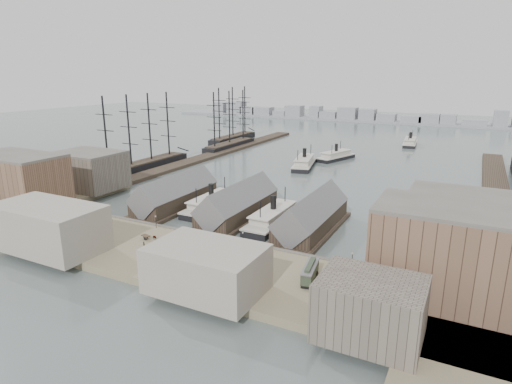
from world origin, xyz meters
The scene contains 43 objects.
ground centered at (0.00, 0.00, 0.00)m, with size 900.00×900.00×0.00m, color #4D5958.
quay centered at (0.00, -20.00, 1.00)m, with size 180.00×30.00×2.00m, color #7A6E52.
seawall centered at (0.00, -5.20, 1.15)m, with size 180.00×1.20×2.30m, color #59544C.
west_wharf centered at (-68.00, 100.00, 0.80)m, with size 10.00×220.00×1.60m, color #2D231C.
east_wharf centered at (78.00, 90.00, 0.80)m, with size 10.00×180.00×1.60m, color #2D231C.
ferry_shed_west centered at (-26.00, 16.88, 4.64)m, with size 14.00×42.00×12.60m.
ferry_shed_center centered at (0.00, 16.88, 4.64)m, with size 14.00×42.00×12.60m.
ferry_shed_east centered at (26.00, 16.88, 4.64)m, with size 14.00×42.00×12.60m.
warehouse_west_front centered at (-70.00, -12.00, 11.00)m, with size 32.00×18.00×18.00m, color brown.
warehouse_west_back centered at (-70.00, 18.00, 9.00)m, with size 26.00×20.00×14.00m, color #60564C.
warehouse_east_front centered at (66.00, -12.00, 11.50)m, with size 30.00×18.00×19.00m, color brown.
warehouse_east_back centered at (68.00, 15.00, 9.50)m, with size 28.00×20.00×15.00m, color #60564C.
street_bldg_center centered at (20.00, -32.00, 7.00)m, with size 24.00×16.00×10.00m, color gray.
street_bldg_west centered at (-30.00, -32.00, 8.00)m, with size 30.00×16.00×12.00m, color gray.
street_bldg_east centered at (55.00, -33.00, 7.50)m, with size 18.00×14.00×11.00m, color #60564C.
lamp_post_far_w centered at (-45.00, -7.00, 4.71)m, with size 0.44×0.44×3.92m.
lamp_post_near_w centered at (-15.00, -7.00, 4.71)m, with size 0.44×0.44×3.92m.
lamp_post_near_e centered at (15.00, -7.00, 4.71)m, with size 0.44×0.44×3.92m.
lamp_post_far_e centered at (45.00, -7.00, 4.71)m, with size 0.44×0.44×3.92m.
far_shore centered at (-2.07, 334.14, 3.91)m, with size 500.00×40.00×15.72m.
ferry_docked_west centered at (-13.00, 20.64, 2.39)m, with size 8.56×28.53×10.19m.
ferry_docked_east centered at (13.00, 16.86, 2.43)m, with size 8.72×29.08×10.39m.
ferry_open_near centered at (-9.21, 102.41, 2.48)m, with size 15.09×30.87×10.59m.
ferry_open_mid centered at (-0.54, 129.32, 2.25)m, with size 16.25×28.08×9.61m.
ferry_open_far centered at (29.36, 198.79, 2.24)m, with size 10.21×27.39×9.58m.
sailing_ship_near centered at (-80.02, 59.89, 2.76)m, with size 9.15×63.01×37.60m.
sailing_ship_mid centered at (-72.60, 134.17, 2.60)m, with size 8.84×51.09×36.35m.
sailing_ship_far centered at (-86.18, 161.58, 2.72)m, with size 9.17×50.96×37.71m.
tram centered at (38.21, -17.59, 3.80)m, with size 4.05×10.15×3.51m.
horse_cart_left centered at (-36.44, -17.51, 2.82)m, with size 4.44×4.09×1.63m.
horse_cart_center centered at (-10.10, -15.05, 2.77)m, with size 4.90×2.34×1.47m.
horse_cart_right centered at (13.74, -22.02, 2.79)m, with size 4.74×3.41×1.54m.
pedestrian_0 centered at (-48.75, -12.26, 2.90)m, with size 0.65×0.48×1.80m, color black.
pedestrian_1 centered at (-37.08, -17.55, 2.86)m, with size 0.84×0.65×1.72m, color black.
pedestrian_2 centered at (-29.73, -12.20, 2.90)m, with size 1.16×0.67×1.80m, color black.
pedestrian_3 centered at (-7.95, -20.43, 2.87)m, with size 1.02×0.42×1.74m, color black.
pedestrian_4 centered at (4.38, -17.95, 2.81)m, with size 0.79×0.51×1.61m, color black.
pedestrian_5 centered at (15.61, -23.54, 2.91)m, with size 0.67×0.49×1.83m, color black.
pedestrian_6 centered at (21.91, -8.00, 2.91)m, with size 0.89×0.69×1.82m, color black.
pedestrian_7 centered at (25.15, -26.97, 2.88)m, with size 1.14×0.66×1.77m, color black.
pedestrian_8 centered at (39.31, -15.75, 2.81)m, with size 0.94×0.39×1.61m, color black.
pedestrian_9 centered at (47.99, -18.30, 2.83)m, with size 0.81×0.53×1.65m, color black.
pedestrian_10 centered at (-23.47, -23.04, 2.89)m, with size 0.87×0.57×1.78m, color black.
Camera 1 is at (67.62, -101.49, 47.50)m, focal length 30.00 mm.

